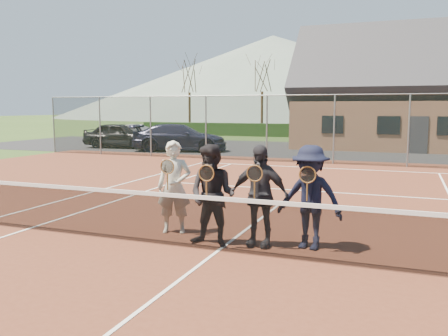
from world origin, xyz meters
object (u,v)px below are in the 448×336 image
Objects in this scene: car_c at (180,138)px; car_a at (121,135)px; car_b at (136,136)px; player_b at (213,195)px; tennis_net at (218,221)px; player_c at (259,196)px; player_d at (310,197)px; clubhouse at (428,82)px; player_a at (174,187)px.

car_a is at bearing 66.06° from car_c.
car_c reaches higher than car_b.
car_b is 2.36× the size of player_b.
tennis_net is 6.49× the size of player_c.
player_c reaches higher than tennis_net.
car_c is at bearing 120.56° from player_c.
car_a is 4.36m from car_c.
car_b is 0.36× the size of tennis_net.
tennis_net is 6.49× the size of player_d.
tennis_net is (9.00, -16.73, -0.23)m from car_c.
car_b is 0.80× the size of car_c.
car_a is 0.39× the size of tennis_net.
car_a is 21.94m from tennis_net.
clubhouse is at bearing 79.90° from player_b.
tennis_net is 1.63m from player_d.
player_c and player_d have the same top height.
tennis_net is 6.49× the size of player_b.
player_c is (0.77, 0.27, 0.00)m from player_b.
player_b is at bearing -166.56° from car_c.
player_b reaches higher than car_c.
car_b is at bearing 124.91° from player_b.
car_b is at bearing 128.96° from player_d.
car_c is (4.31, -0.70, -0.01)m from car_a.
tennis_net is (12.68, -18.15, -0.16)m from car_b.
car_b is 3.95m from car_c.
tennis_net is 24.57m from clubhouse.
car_a is 2.54× the size of player_c.
player_c is (0.55, 0.57, 0.38)m from tennis_net.
player_d is (1.41, 0.72, 0.38)m from tennis_net.
car_c is 2.94× the size of player_a.
player_c is at bearing -145.96° from car_a.
tennis_net is at bearing -148.00° from car_a.
player_d is (0.87, 0.15, -0.00)m from player_c.
player_d reaches higher than tennis_net.
player_d is (14.72, -16.72, 0.14)m from car_a.
car_a is 21.83m from player_c.
player_d is (2.66, -0.12, -0.00)m from player_a.
player_a is at bearing -168.67° from car_c.
player_b is at bearing -148.00° from car_a.
player_c is at bearing 19.49° from player_b.
tennis_net is at bearing -133.99° from player_c.
car_b reaches higher than tennis_net.
car_c is at bearing -150.80° from clubhouse.
car_c is 2.94× the size of player_b.
car_b is at bearing -46.38° from car_a.
tennis_net is 6.49× the size of player_a.
car_c reaches higher than tennis_net.
clubhouse is 23.62m from player_d.
player_b is at bearing -160.51° from player_c.
car_c is at bearing 118.10° from player_b.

